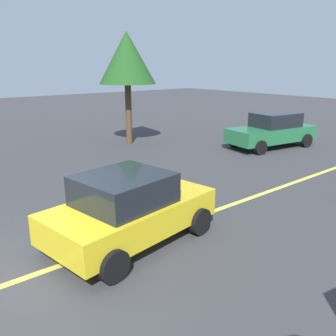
# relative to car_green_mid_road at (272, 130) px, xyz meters

# --- Properties ---
(ground_plane) EXTENTS (80.00, 80.00, 0.00)m
(ground_plane) POSITION_rel_car_green_mid_road_xyz_m (-12.36, -3.77, -0.82)
(ground_plane) COLOR #38383A
(lane_marking_centre) EXTENTS (28.00, 0.16, 0.01)m
(lane_marking_centre) POSITION_rel_car_green_mid_road_xyz_m (-9.36, -3.77, -0.82)
(lane_marking_centre) COLOR #E0D14C
(car_green_mid_road) EXTENTS (4.62, 2.46, 1.64)m
(car_green_mid_road) POSITION_rel_car_green_mid_road_xyz_m (0.00, 0.00, 0.00)
(car_green_mid_road) COLOR #236B3D
(car_green_mid_road) RESTS_ON ground_plane
(car_yellow_behind_van) EXTENTS (4.05, 2.56, 1.61)m
(car_yellow_behind_van) POSITION_rel_car_green_mid_road_xyz_m (-10.60, -3.79, -0.02)
(car_yellow_behind_van) COLOR gold
(car_yellow_behind_van) RESTS_ON ground_plane
(tree_left_verge) EXTENTS (2.74, 2.74, 5.37)m
(tree_left_verge) POSITION_rel_car_green_mid_road_xyz_m (-4.86, 5.04, 3.29)
(tree_left_verge) COLOR #513823
(tree_left_verge) RESTS_ON ground_plane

